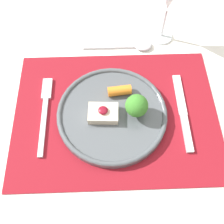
{
  "coord_description": "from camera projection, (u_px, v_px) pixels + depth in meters",
  "views": [
    {
      "loc": [
        -0.02,
        -0.3,
        1.32
      ],
      "look_at": [
        -0.01,
        -0.01,
        0.78
      ],
      "focal_mm": 42.0,
      "sensor_mm": 36.0,
      "label": 1
    }
  ],
  "objects": [
    {
      "name": "dinner_plate",
      "position": [
        113.0,
        113.0,
        0.62
      ],
      "size": [
        0.26,
        0.26,
        0.08
      ],
      "color": "#4C5156",
      "rests_on": "placemat"
    },
    {
      "name": "ground_plane",
      "position": [
        114.0,
        185.0,
        1.3
      ],
      "size": [
        8.0,
        8.0,
        0.0
      ],
      "primitive_type": "plane",
      "color": "brown"
    },
    {
      "name": "fork",
      "position": [
        45.0,
        109.0,
        0.64
      ],
      "size": [
        0.02,
        0.21,
        0.01
      ],
      "rotation": [
        0.0,
        0.0,
        -0.01
      ],
      "color": "silver",
      "rests_on": "placemat"
    },
    {
      "name": "knife",
      "position": [
        184.0,
        116.0,
        0.63
      ],
      "size": [
        0.02,
        0.21,
        0.01
      ],
      "rotation": [
        0.0,
        0.0,
        -0.05
      ],
      "color": "silver",
      "rests_on": "placemat"
    },
    {
      "name": "dining_table",
      "position": [
        115.0,
        130.0,
        0.72
      ],
      "size": [
        1.36,
        1.02,
        0.75
      ],
      "color": "white",
      "rests_on": "ground_plane"
    },
    {
      "name": "placemat",
      "position": [
        116.0,
        114.0,
        0.64
      ],
      "size": [
        0.49,
        0.36,
        0.0
      ],
      "primitive_type": "cube",
      "color": "maroon",
      "rests_on": "dining_table"
    },
    {
      "name": "spoon",
      "position": [
        134.0,
        46.0,
        0.73
      ],
      "size": [
        0.19,
        0.04,
        0.01
      ],
      "rotation": [
        0.0,
        0.0,
        0.05
      ],
      "color": "silver",
      "rests_on": "dining_table"
    }
  ]
}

